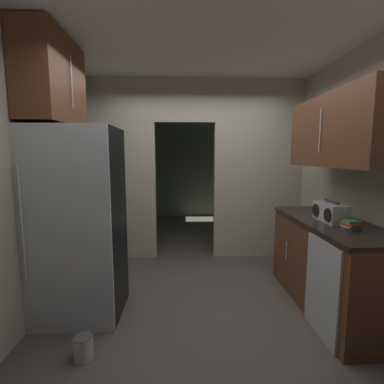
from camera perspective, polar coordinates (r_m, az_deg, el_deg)
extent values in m
plane|color=#47423D|center=(3.27, 2.33, -21.86)|extent=(20.00, 20.00, 0.00)
cube|color=silver|center=(3.51, 1.96, 26.88)|extent=(3.68, 7.02, 0.06)
cube|color=#ADA899|center=(4.46, -13.91, 4.23)|extent=(1.01, 0.12, 2.74)
cube|color=#ADA899|center=(4.52, 13.16, 4.29)|extent=(1.36, 0.12, 2.74)
cube|color=#ADA899|center=(4.44, -1.49, 18.03)|extent=(0.91, 0.12, 0.64)
cube|color=slate|center=(7.44, -0.34, 5.62)|extent=(3.28, 0.10, 2.74)
cube|color=slate|center=(6.05, -15.16, 4.96)|extent=(0.10, 3.07, 2.74)
cube|color=slate|center=(6.17, 15.10, 5.01)|extent=(0.10, 3.07, 2.74)
cube|color=#ADA899|center=(2.78, -33.85, 1.42)|extent=(0.10, 4.01, 2.74)
cube|color=black|center=(3.01, -21.90, -5.92)|extent=(0.80, 0.66, 1.87)
cube|color=#B7BABC|center=(2.70, -24.38, -7.55)|extent=(0.80, 0.03, 1.87)
cylinder|color=#B7BABC|center=(2.80, -31.22, -5.49)|extent=(0.02, 0.02, 1.03)
cube|color=brown|center=(3.37, 26.06, -13.39)|extent=(0.61, 1.67, 0.89)
cube|color=black|center=(3.24, 26.53, -5.63)|extent=(0.65, 1.67, 0.04)
cylinder|color=#B7BABC|center=(2.91, 23.90, -15.64)|extent=(0.01, 0.01, 0.22)
cylinder|color=#B7BABC|center=(3.54, 18.62, -11.24)|extent=(0.01, 0.01, 0.22)
cube|color=#B7BABC|center=(2.85, 24.80, -17.38)|extent=(0.02, 0.56, 0.87)
cube|color=brown|center=(3.18, 27.51, 10.92)|extent=(0.34, 1.51, 0.70)
cylinder|color=#B7BABC|center=(3.09, 24.52, 11.20)|extent=(0.01, 0.01, 0.42)
cube|color=brown|center=(3.18, -26.49, 19.53)|extent=(0.34, 0.88, 0.82)
cylinder|color=#B7BABC|center=(3.11, -23.24, 19.98)|extent=(0.01, 0.01, 0.49)
cube|color=#B2B2B7|center=(3.19, 26.29, -3.71)|extent=(0.18, 0.40, 0.19)
cylinder|color=#262626|center=(3.17, 26.41, -1.69)|extent=(0.02, 0.28, 0.02)
cylinder|color=black|center=(3.04, 25.77, -4.20)|extent=(0.01, 0.13, 0.13)
cylinder|color=black|center=(3.25, 23.79, -3.37)|extent=(0.01, 0.13, 0.13)
cube|color=#2D609E|center=(2.95, 29.42, -6.44)|extent=(0.12, 0.15, 0.02)
cube|color=gold|center=(2.94, 29.44, -6.12)|extent=(0.12, 0.13, 0.01)
cube|color=red|center=(2.94, 29.57, -5.77)|extent=(0.14, 0.16, 0.03)
cube|color=#388C47|center=(2.94, 29.66, -5.28)|extent=(0.12, 0.12, 0.02)
cylinder|color=silver|center=(2.69, -21.18, -27.37)|extent=(0.15, 0.15, 0.18)
cylinder|color=#4C4C51|center=(2.64, -21.28, -25.72)|extent=(0.14, 0.14, 0.01)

